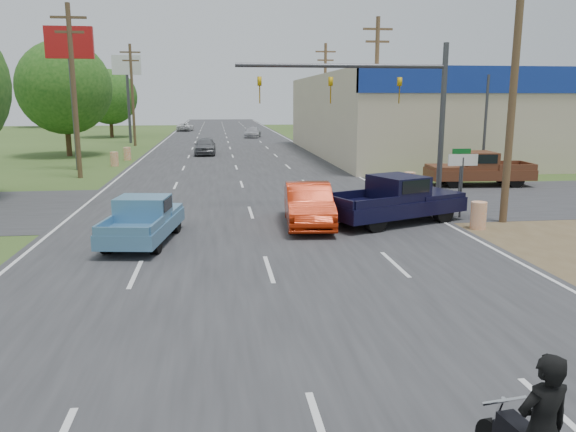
{
  "coord_description": "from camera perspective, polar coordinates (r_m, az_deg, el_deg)",
  "views": [
    {
      "loc": [
        -1.37,
        -6.82,
        4.6
      ],
      "look_at": [
        0.66,
        8.97,
        1.3
      ],
      "focal_mm": 35.0,
      "sensor_mm": 36.0,
      "label": 1
    }
  ],
  "objects": [
    {
      "name": "tree_6",
      "position": [
        105.79,
        -23.55,
        11.81
      ],
      "size": [
        8.82,
        8.82,
        10.92
      ],
      "color": "#422D19",
      "rests_on": "ground"
    },
    {
      "name": "utility_pole_1",
      "position": [
        22.62,
        21.98,
        12.71
      ],
      "size": [
        2.0,
        0.28,
        10.0
      ],
      "color": "#4C3823",
      "rests_on": "ground"
    },
    {
      "name": "brown_pickup",
      "position": [
        32.29,
        18.63,
        4.58
      ],
      "size": [
        5.71,
        2.54,
        1.85
      ],
      "rotation": [
        0.0,
        0.0,
        1.5
      ],
      "color": "black",
      "rests_on": "ground"
    },
    {
      "name": "utility_pole_3",
      "position": [
        56.87,
        3.79,
        12.42
      ],
      "size": [
        2.0,
        0.28,
        10.0
      ],
      "color": "#4C3823",
      "rests_on": "ground"
    },
    {
      "name": "pole_sign_left_near",
      "position": [
        39.96,
        -21.23,
        14.64
      ],
      "size": [
        3.0,
        0.35,
        9.2
      ],
      "color": "#3F3F44",
      "rests_on": "ground"
    },
    {
      "name": "tree_1",
      "position": [
        50.31,
        -21.77,
        12.02
      ],
      "size": [
        7.56,
        7.56,
        9.36
      ],
      "color": "#422D19",
      "rests_on": "ground"
    },
    {
      "name": "navy_pickup",
      "position": [
        21.68,
        11.11,
        1.7
      ],
      "size": [
        5.84,
        4.05,
        1.81
      ],
      "rotation": [
        0.0,
        0.0,
        -1.17
      ],
      "color": "black",
      "rests_on": "ground"
    },
    {
      "name": "barrel_0",
      "position": [
        21.42,
        18.78,
        0.05
      ],
      "size": [
        0.56,
        0.56,
        1.0
      ],
      "primitive_type": "cylinder",
      "color": "orange",
      "rests_on": "ground"
    },
    {
      "name": "barrel_3",
      "position": [
        45.52,
        -16.01,
        6.1
      ],
      "size": [
        0.56,
        0.56,
        1.0
      ],
      "primitive_type": "cylinder",
      "color": "orange",
      "rests_on": "ground"
    },
    {
      "name": "barrel_1",
      "position": [
        29.3,
        12.26,
        3.41
      ],
      "size": [
        0.56,
        0.56,
        1.0
      ],
      "primitive_type": "cylinder",
      "color": "orange",
      "rests_on": "ground"
    },
    {
      "name": "cross_road",
      "position": [
        25.28,
        -4.09,
        1.22
      ],
      "size": [
        120.0,
        10.0,
        0.02
      ],
      "primitive_type": "cube",
      "color": "#2D2D30",
      "rests_on": "ground"
    },
    {
      "name": "barrel_2",
      "position": [
        41.64,
        -17.22,
        5.55
      ],
      "size": [
        0.56,
        0.56,
        1.0
      ],
      "primitive_type": "cylinder",
      "color": "orange",
      "rests_on": "ground"
    },
    {
      "name": "street_name_sign",
      "position": [
        24.71,
        17.1,
        4.25
      ],
      "size": [
        0.8,
        0.08,
        2.61
      ],
      "color": "#3F3F44",
      "rests_on": "ground"
    },
    {
      "name": "blue_pickup",
      "position": [
        18.98,
        -14.43,
        -0.31
      ],
      "size": [
        2.43,
        4.8,
        1.52
      ],
      "rotation": [
        0.0,
        0.0,
        -0.15
      ],
      "color": "black",
      "rests_on": "ground"
    },
    {
      "name": "utility_pole_6",
      "position": [
        59.38,
        -15.54,
        12.0
      ],
      "size": [
        2.0,
        0.28,
        10.0
      ],
      "color": "#4C3823",
      "rests_on": "ground"
    },
    {
      "name": "signal_mast",
      "position": [
        24.88,
        9.7,
        12.02
      ],
      "size": [
        9.12,
        0.4,
        7.0
      ],
      "color": "#3F3F44",
      "rests_on": "ground"
    },
    {
      "name": "utility_pole_2",
      "position": [
        39.36,
        8.93,
        12.63
      ],
      "size": [
        2.0,
        0.28,
        10.0
      ],
      "color": "#4C3823",
      "rests_on": "ground"
    },
    {
      "name": "red_convertible",
      "position": [
        20.8,
        2.09,
        1.11
      ],
      "size": [
        2.03,
        4.83,
        1.55
      ],
      "primitive_type": "imported",
      "rotation": [
        0.0,
        0.0,
        -0.08
      ],
      "color": "#A42007",
      "rests_on": "ground"
    },
    {
      "name": "distant_car_silver",
      "position": [
        70.58,
        -3.61,
        8.49
      ],
      "size": [
        2.55,
        4.7,
        1.29
      ],
      "primitive_type": "imported",
      "rotation": [
        0.0,
        0.0,
        -0.17
      ],
      "color": "#B0AFB4",
      "rests_on": "ground"
    },
    {
      "name": "tree_5",
      "position": [
        106.55,
        10.03,
        12.24
      ],
      "size": [
        7.98,
        7.98,
        9.88
      ],
      "color": "#422D19",
      "rests_on": "ground"
    },
    {
      "name": "tree_2",
      "position": [
        73.94,
        -17.68,
        11.46
      ],
      "size": [
        6.72,
        6.72,
        8.32
      ],
      "color": "#422D19",
      "rests_on": "ground"
    },
    {
      "name": "distant_car_grey",
      "position": [
        48.57,
        -8.42,
        7.04
      ],
      "size": [
        1.81,
        4.39,
        1.49
      ],
      "primitive_type": "imported",
      "rotation": [
        0.0,
        0.0,
        -0.01
      ],
      "color": "slate",
      "rests_on": "ground"
    },
    {
      "name": "pole_sign_left_far",
      "position": [
        63.53,
        -16.04,
        13.6
      ],
      "size": [
        3.0,
        0.35,
        9.2
      ],
      "color": "#3F3F44",
      "rests_on": "ground"
    },
    {
      "name": "lane_sign",
      "position": [
        23.07,
        17.3,
        4.47
      ],
      "size": [
        1.2,
        0.08,
        2.52
      ],
      "color": "#3F3F44",
      "rests_on": "ground"
    },
    {
      "name": "main_road",
      "position": [
        47.06,
        -5.65,
        6.07
      ],
      "size": [
        15.0,
        180.0,
        0.02
      ],
      "primitive_type": "cube",
      "color": "#2D2D30",
      "rests_on": "ground"
    },
    {
      "name": "utility_pole_5",
      "position": [
        35.76,
        -20.95,
        12.12
      ],
      "size": [
        2.0,
        0.28,
        10.0
      ],
      "color": "#4C3823",
      "rests_on": "ground"
    },
    {
      "name": "distant_car_white",
      "position": [
        86.41,
        -10.39,
        8.89
      ],
      "size": [
        2.55,
        4.62,
        1.23
      ],
      "primitive_type": "imported",
      "rotation": [
        0.0,
        0.0,
        3.02
      ],
      "color": "silver",
      "rests_on": "ground"
    }
  ]
}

